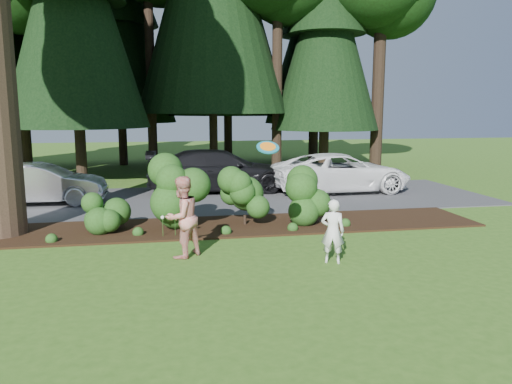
# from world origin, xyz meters

# --- Properties ---
(ground) EXTENTS (80.00, 80.00, 0.00)m
(ground) POSITION_xyz_m (0.00, 0.00, 0.00)
(ground) COLOR #335B1A
(ground) RESTS_ON ground
(mulch_bed) EXTENTS (16.00, 2.50, 0.05)m
(mulch_bed) POSITION_xyz_m (0.00, 3.25, 0.03)
(mulch_bed) COLOR black
(mulch_bed) RESTS_ON ground
(driveway) EXTENTS (22.00, 6.00, 0.03)m
(driveway) POSITION_xyz_m (0.00, 7.50, 0.01)
(driveway) COLOR #38383A
(driveway) RESTS_ON ground
(shrub_row) EXTENTS (6.53, 1.60, 1.61)m
(shrub_row) POSITION_xyz_m (0.77, 3.14, 0.81)
(shrub_row) COLOR #214214
(shrub_row) RESTS_ON ground
(lily_cluster) EXTENTS (0.69, 0.09, 0.57)m
(lily_cluster) POSITION_xyz_m (-0.30, 2.40, 0.50)
(lily_cluster) COLOR #214214
(lily_cluster) RESTS_ON ground
(car_silver_wagon) EXTENTS (4.14, 1.56, 1.35)m
(car_silver_wagon) POSITION_xyz_m (-4.51, 7.51, 0.70)
(car_silver_wagon) COLOR silver
(car_silver_wagon) RESTS_ON driveway
(car_white_suv) EXTENTS (5.39, 2.69, 1.47)m
(car_white_suv) POSITION_xyz_m (6.09, 8.08, 0.76)
(car_white_suv) COLOR white
(car_white_suv) RESTS_ON driveway
(car_dark_suv) EXTENTS (5.51, 2.25, 1.60)m
(car_dark_suv) POSITION_xyz_m (1.58, 9.01, 0.83)
(car_dark_suv) COLOR black
(car_dark_suv) RESTS_ON driveway
(child) EXTENTS (0.57, 0.48, 1.34)m
(child) POSITION_xyz_m (2.83, -0.29, 0.67)
(child) COLOR white
(child) RESTS_ON ground
(adult) EXTENTS (1.08, 1.06, 1.75)m
(adult) POSITION_xyz_m (-0.19, 0.70, 0.88)
(adult) COLOR red
(adult) RESTS_ON ground
(frisbee) EXTENTS (0.45, 0.41, 0.24)m
(frisbee) POSITION_xyz_m (1.49, -0.17, 2.40)
(frisbee) COLOR #187184
(frisbee) RESTS_ON ground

